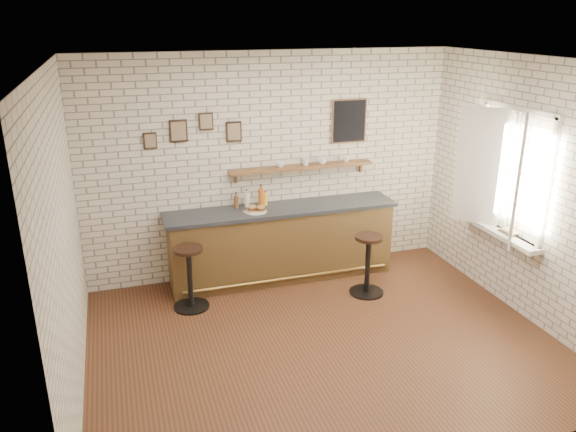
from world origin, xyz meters
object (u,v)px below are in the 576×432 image
object	(u,v)px
sandwich_plate	(256,211)
shelf_cup_a	(280,164)
bitters_bottle_white	(247,200)
book_lower	(504,233)
ciabatta_sandwich	(257,208)
condiment_bottle_yellow	(265,199)
bitters_bottle_amber	(261,197)
bar_counter	(282,243)
book_upper	(505,232)
shelf_cup_d	(346,159)
bar_stool_left	(190,276)
bitters_bottle_brown	(236,202)
shelf_cup_c	(322,161)
shelf_cup_b	(305,162)
bar_stool_right	(368,263)

from	to	relation	value
sandwich_plate	shelf_cup_a	world-z (taller)	shelf_cup_a
bitters_bottle_white	book_lower	xyz separation A→B (m)	(2.76, -1.69, -0.17)
ciabatta_sandwich	condiment_bottle_yellow	size ratio (longest dim) A/B	1.18
bitters_bottle_white	bitters_bottle_amber	bearing A→B (deg)	-0.00
bar_counter	book_upper	distance (m)	2.83
bar_counter	shelf_cup_d	distance (m)	1.45
bitters_bottle_white	bar_stool_left	xyz separation A→B (m)	(-0.89, -0.65, -0.68)
bar_stool_left	shelf_cup_d	world-z (taller)	shelf_cup_d
bitters_bottle_amber	condiment_bottle_yellow	distance (m)	0.07
sandwich_plate	bitters_bottle_brown	size ratio (longest dim) A/B	1.31
sandwich_plate	shelf_cup_c	size ratio (longest dim) A/B	2.28
bar_stool_left	shelf_cup_c	bearing A→B (deg)	19.37
shelf_cup_a	book_lower	size ratio (longest dim) A/B	0.47
shelf_cup_b	book_lower	distance (m)	2.66
bitters_bottle_brown	bar_stool_right	size ratio (longest dim) A/B	0.27
shelf_cup_a	shelf_cup_d	distance (m)	0.95
bitters_bottle_brown	book_upper	size ratio (longest dim) A/B	0.97
sandwich_plate	bitters_bottle_amber	bearing A→B (deg)	60.58
bar_stool_right	bar_counter	bearing A→B (deg)	138.81
book_lower	bar_stool_left	bearing A→B (deg)	153.22
bar_counter	sandwich_plate	xyz separation A→B (m)	(-0.37, -0.07, 0.51)
ciabatta_sandwich	bar_stool_right	bearing A→B (deg)	-29.60
sandwich_plate	shelf_cup_c	distance (m)	1.18
ciabatta_sandwich	shelf_cup_b	xyz separation A→B (m)	(0.76, 0.27, 0.49)
bar_counter	shelf_cup_c	bearing A→B (deg)	17.37
bar_stool_left	shelf_cup_d	xyz separation A→B (m)	(2.31, 0.69, 1.12)
bitters_bottle_brown	book_lower	distance (m)	3.36
shelf_cup_a	shelf_cup_c	distance (m)	0.59
bitters_bottle_brown	bar_stool_left	xyz separation A→B (m)	(-0.74, -0.65, -0.67)
bar_counter	bar_stool_right	bearing A→B (deg)	-41.19
bar_stool_left	condiment_bottle_yellow	bearing A→B (deg)	29.73
ciabatta_sandwich	bitters_bottle_amber	size ratio (longest dim) A/B	0.81
shelf_cup_b	sandwich_plate	bearing A→B (deg)	129.51
ciabatta_sandwich	book_lower	world-z (taller)	ciabatta_sandwich
shelf_cup_d	shelf_cup_c	bearing A→B (deg)	-172.25
shelf_cup_b	bitters_bottle_white	bearing A→B (deg)	112.51
bitters_bottle_brown	shelf_cup_b	distance (m)	1.07
bitters_bottle_white	bitters_bottle_amber	size ratio (longest dim) A/B	0.82
bitters_bottle_white	book_upper	distance (m)	3.25
book_lower	shelf_cup_b	bearing A→B (deg)	127.30
shelf_cup_a	book_upper	distance (m)	2.93
bar_counter	bar_stool_left	distance (m)	1.41
ciabatta_sandwich	bar_stool_right	distance (m)	1.59
shelf_cup_d	ciabatta_sandwich	bearing A→B (deg)	-160.79
sandwich_plate	shelf_cup_a	xyz separation A→B (m)	(0.42, 0.27, 0.53)
bitters_bottle_brown	bar_stool_left	bearing A→B (deg)	-138.83
ciabatta_sandwich	shelf_cup_d	bearing A→B (deg)	11.46
shelf_cup_b	shelf_cup_d	size ratio (longest dim) A/B	1.19
sandwich_plate	bar_stool_left	size ratio (longest dim) A/B	0.35
bitters_bottle_brown	shelf_cup_d	bearing A→B (deg)	1.38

